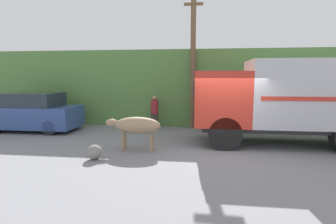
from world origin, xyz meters
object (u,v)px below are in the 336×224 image
object	(u,v)px
cargo_truck	(287,98)
utility_pole	(193,57)
parked_suv	(33,113)
roadside_rock	(95,152)
brown_cow	(136,126)
pedestrian_on_hill	(155,111)

from	to	relation	value
cargo_truck	utility_pole	distance (m)	4.85
parked_suv	roadside_rock	distance (m)	6.02
brown_cow	utility_pole	world-z (taller)	utility_pole
cargo_truck	roadside_rock	world-z (taller)	cargo_truck
brown_cow	parked_suv	bearing A→B (deg)	166.75
cargo_truck	parked_suv	xyz separation A→B (m)	(-11.02, 1.25, -0.93)
brown_cow	utility_pole	size ratio (longest dim) A/B	0.29
pedestrian_on_hill	cargo_truck	bearing A→B (deg)	168.68
parked_suv	pedestrian_on_hill	size ratio (longest dim) A/B	2.64
brown_cow	parked_suv	size ratio (longest dim) A/B	0.45
parked_suv	roadside_rock	size ratio (longest dim) A/B	9.31
utility_pole	parked_suv	bearing A→B (deg)	-168.11
brown_cow	utility_pole	xyz separation A→B (m)	(1.78, 4.22, 2.61)
brown_cow	cargo_truck	bearing A→B (deg)	26.53
brown_cow	pedestrian_on_hill	bearing A→B (deg)	102.56
brown_cow	roadside_rock	distance (m)	1.68
cargo_truck	utility_pole	world-z (taller)	utility_pole
cargo_truck	parked_suv	bearing A→B (deg)	176.06
pedestrian_on_hill	roadside_rock	world-z (taller)	pedestrian_on_hill
cargo_truck	roadside_rock	size ratio (longest dim) A/B	14.22
brown_cow	utility_pole	distance (m)	5.27
utility_pole	roadside_rock	distance (m)	6.89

